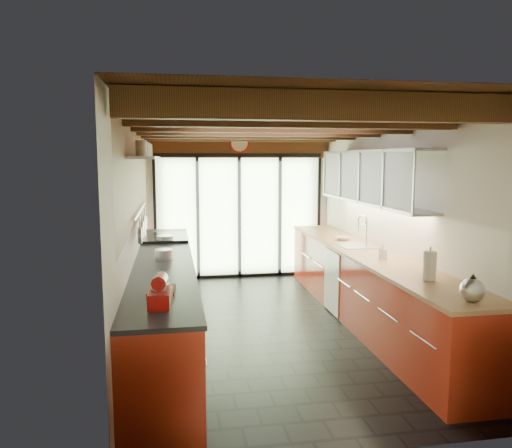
% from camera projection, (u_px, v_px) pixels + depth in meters
% --- Properties ---
extents(ground, '(5.50, 5.50, 0.00)m').
position_uv_depth(ground, '(269.00, 327.00, 6.24)').
color(ground, black).
rests_on(ground, ground).
extents(room_shell, '(5.50, 5.50, 5.50)m').
position_uv_depth(room_shell, '(269.00, 195.00, 6.02)').
color(room_shell, silver).
rests_on(room_shell, ground).
extents(ceiling_beams, '(3.14, 5.06, 4.90)m').
position_uv_depth(ceiling_beams, '(264.00, 129.00, 6.28)').
color(ceiling_beams, '#593316').
rests_on(ceiling_beams, ground).
extents(glass_door, '(2.95, 0.10, 2.90)m').
position_uv_depth(glass_door, '(239.00, 183.00, 8.65)').
color(glass_door, '#C6EAAD').
rests_on(glass_door, ground).
extents(left_counter, '(0.68, 5.00, 0.92)m').
position_uv_depth(left_counter, '(164.00, 296.00, 5.96)').
color(left_counter, '#B42D18').
rests_on(left_counter, ground).
extents(range_stove, '(0.66, 0.90, 0.97)m').
position_uv_depth(range_stove, '(166.00, 269.00, 7.38)').
color(range_stove, silver).
rests_on(range_stove, ground).
extents(right_counter, '(0.68, 5.00, 0.92)m').
position_uv_depth(right_counter, '(366.00, 287.00, 6.39)').
color(right_counter, '#B42D18').
rests_on(right_counter, ground).
extents(sink_assembly, '(0.45, 0.52, 0.43)m').
position_uv_depth(sink_assembly, '(357.00, 243.00, 6.71)').
color(sink_assembly, silver).
rests_on(sink_assembly, right_counter).
extents(upper_cabinets_right, '(0.34, 3.00, 3.00)m').
position_uv_depth(upper_cabinets_right, '(372.00, 177.00, 6.52)').
color(upper_cabinets_right, silver).
rests_on(upper_cabinets_right, ground).
extents(left_wall_fixtures, '(0.28, 2.60, 0.96)m').
position_uv_depth(left_wall_fixtures, '(145.00, 176.00, 5.89)').
color(left_wall_fixtures, silver).
rests_on(left_wall_fixtures, ground).
extents(stand_mixer, '(0.19, 0.31, 0.27)m').
position_uv_depth(stand_mixer, '(160.00, 293.00, 3.98)').
color(stand_mixer, '#B3100E').
rests_on(stand_mixer, left_counter).
extents(pot_large, '(0.20, 0.20, 0.13)m').
position_uv_depth(pot_large, '(164.00, 255.00, 5.78)').
color(pot_large, silver).
rests_on(pot_large, left_counter).
extents(pot_small, '(0.25, 0.25, 0.09)m').
position_uv_depth(pot_small, '(165.00, 239.00, 7.04)').
color(pot_small, silver).
rests_on(pot_small, left_counter).
extents(cutting_board, '(0.25, 0.34, 0.03)m').
position_uv_depth(cutting_board, '(162.00, 290.00, 4.42)').
color(cutting_board, brown).
rests_on(cutting_board, left_counter).
extents(kettle, '(0.22, 0.26, 0.24)m').
position_uv_depth(kettle, '(472.00, 289.00, 4.11)').
color(kettle, silver).
rests_on(kettle, right_counter).
extents(paper_towel, '(0.16, 0.16, 0.34)m').
position_uv_depth(paper_towel, '(430.00, 266.00, 4.79)').
color(paper_towel, white).
rests_on(paper_towel, right_counter).
extents(soap_bottle, '(0.09, 0.10, 0.18)m').
position_uv_depth(soap_bottle, '(383.00, 251.00, 5.85)').
color(soap_bottle, silver).
rests_on(soap_bottle, right_counter).
extents(bowl, '(0.22, 0.22, 0.05)m').
position_uv_depth(bowl, '(343.00, 238.00, 7.20)').
color(bowl, silver).
rests_on(bowl, right_counter).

